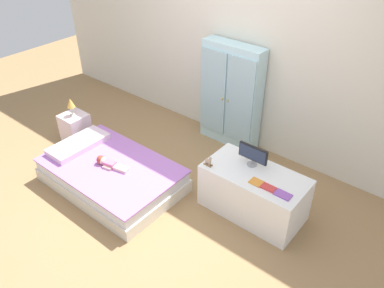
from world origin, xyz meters
The scene contains 14 objects.
ground_plane centered at (0.00, 0.00, -0.01)m, with size 10.00×10.00×0.02m, color #99754C.
back_wall centered at (0.00, 1.57, 1.35)m, with size 6.40×0.05×2.70m, color silver.
bed centered at (-0.48, -0.12, 0.14)m, with size 1.49×0.96×0.28m.
pillow centered at (-1.02, -0.12, 0.31)m, with size 0.32×0.69×0.07m, color silver.
doll centered at (-0.50, -0.15, 0.31)m, with size 0.39×0.16×0.10m.
nightstand centered at (-1.47, 0.16, 0.20)m, with size 0.30×0.30×0.41m, color silver.
table_lamp centered at (-1.47, 0.16, 0.57)m, with size 0.10×0.10×0.23m.
wardrobe centered at (0.01, 1.42, 0.65)m, with size 0.77×0.25×1.30m.
tv_stand centered at (0.94, 0.50, 0.25)m, with size 1.00×0.52×0.49m, color white.
tv_monitor centered at (0.84, 0.59, 0.62)m, with size 0.31×0.10×0.22m.
rocking_horse_toy centered at (0.51, 0.31, 0.54)m, with size 0.09×0.04×0.11m.
book_orange centered at (1.01, 0.39, 0.50)m, with size 0.12×0.10×0.01m, color orange.
book_red centered at (1.14, 0.39, 0.50)m, with size 0.13×0.08×0.01m, color #CC3838.
book_purple centered at (1.29, 0.39, 0.50)m, with size 0.15×0.10×0.01m, color #8E51B2.
Camera 1 is at (2.27, -2.10, 2.79)m, focal length 35.88 mm.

